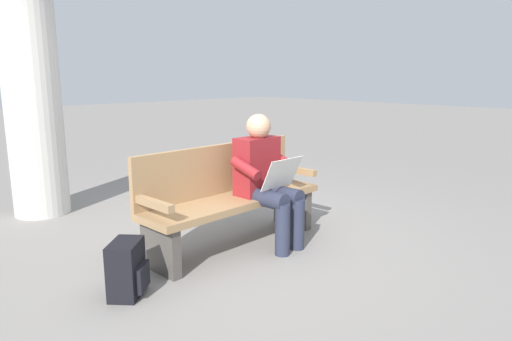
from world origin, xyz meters
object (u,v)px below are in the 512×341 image
at_px(bench_near, 229,195).
at_px(backpack, 127,269).
at_px(person_seated, 266,177).
at_px(support_pillar, 28,56).

height_order(bench_near, backpack, bench_near).
bearing_deg(person_seated, bench_near, -45.59).
relative_size(person_seated, support_pillar, 0.34).
bearing_deg(support_pillar, person_seated, 115.09).
xyz_separation_m(person_seated, support_pillar, (1.12, -2.40, 1.08)).
bearing_deg(support_pillar, backpack, 83.33).
distance_m(bench_near, person_seated, 0.37).
xyz_separation_m(person_seated, backpack, (1.41, 0.05, -0.44)).
xyz_separation_m(bench_near, person_seated, (-0.24, 0.22, 0.17)).
bearing_deg(support_pillar, bench_near, 112.16).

